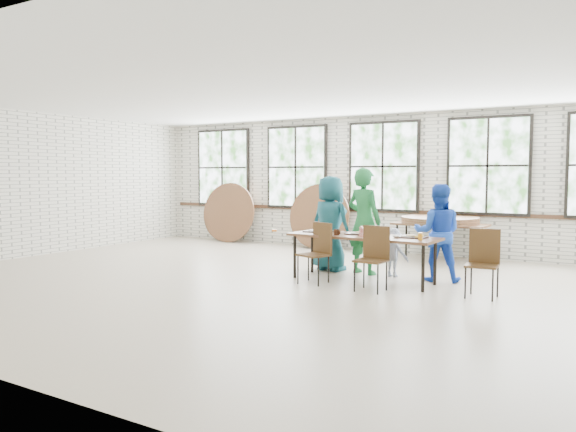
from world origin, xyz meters
name	(u,v)px	position (x,y,z in m)	size (l,w,h in m)	color
room	(383,169)	(0.00, 4.44, 1.83)	(12.00, 12.00, 12.00)	#AF9F8B
dining_table	(363,238)	(1.01, 1.04, 0.69)	(2.43, 0.90, 0.74)	brown
chair_near_left	(318,248)	(0.45, 0.56, 0.56)	(0.53, 0.52, 0.95)	#4C3219
chair_near_right	(374,253)	(1.42, 0.49, 0.56)	(0.43, 0.42, 0.95)	#4C3219
chair_spare	(483,257)	(2.90, 0.87, 0.56)	(0.44, 0.43, 0.95)	#4C3219
adult_teal	(330,223)	(0.10, 1.69, 0.84)	(0.82, 0.53, 1.68)	navy
adult_green	(364,221)	(0.74, 1.69, 0.91)	(0.66, 0.44, 1.82)	#1E7338
toddler	(393,252)	(1.28, 1.69, 0.41)	(0.53, 0.30, 0.82)	#152543
adult_blue	(438,233)	(2.02, 1.69, 0.78)	(0.76, 0.59, 1.56)	blue
storage_table	(440,226)	(1.45, 3.81, 0.69)	(1.81, 0.79, 0.74)	brown
tabletop_clutter	(367,234)	(1.09, 1.01, 0.77)	(2.08, 0.59, 0.11)	black
round_tops_stacked	(440,220)	(1.45, 3.81, 0.80)	(1.50, 1.50, 0.13)	brown
round_tops_leaning	(271,215)	(-2.74, 4.16, 0.73)	(4.20, 0.39, 1.49)	brown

